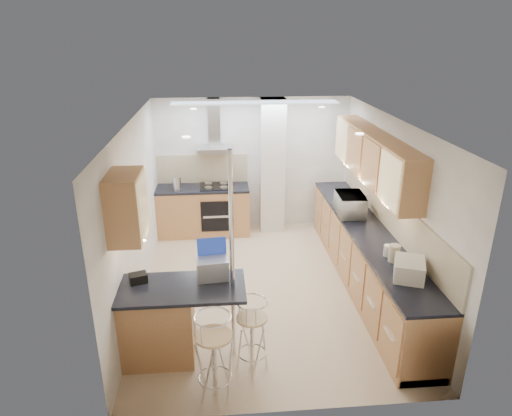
{
  "coord_description": "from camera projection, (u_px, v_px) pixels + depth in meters",
  "views": [
    {
      "loc": [
        -0.65,
        -5.93,
        3.6
      ],
      "look_at": [
        -0.12,
        0.2,
        1.21
      ],
      "focal_mm": 32.0,
      "sensor_mm": 36.0,
      "label": 1
    }
  ],
  "objects": [
    {
      "name": "ground",
      "position": [
        265.0,
        288.0,
        6.86
      ],
      "size": [
        4.8,
        4.8,
        0.0
      ],
      "primitive_type": "plane",
      "color": "tan",
      "rests_on": "ground"
    },
    {
      "name": "bag",
      "position": [
        138.0,
        278.0,
        5.16
      ],
      "size": [
        0.23,
        0.2,
        0.11
      ],
      "primitive_type": "cube",
      "rotation": [
        0.0,
        0.0,
        0.33
      ],
      "color": "black",
      "rests_on": "peninsula"
    },
    {
      "name": "right_counter",
      "position": [
        365.0,
        256.0,
        6.81
      ],
      "size": [
        0.63,
        4.4,
        0.92
      ],
      "color": "#B27347",
      "rests_on": "ground"
    },
    {
      "name": "peninsula",
      "position": [
        182.0,
        322.0,
        5.25
      ],
      "size": [
        1.47,
        0.72,
        0.94
      ],
      "color": "#B27347",
      "rests_on": "ground"
    },
    {
      "name": "kettle",
      "position": [
        177.0,
        184.0,
        8.19
      ],
      "size": [
        0.16,
        0.16,
        0.25
      ],
      "primitive_type": "cylinder",
      "color": "#B5B7BA",
      "rests_on": "back_counter"
    },
    {
      "name": "jar_a",
      "position": [
        351.0,
        195.0,
        7.7
      ],
      "size": [
        0.13,
        0.13,
        0.19
      ],
      "primitive_type": "cylinder",
      "rotation": [
        0.0,
        0.0,
        -0.1
      ],
      "color": "beige",
      "rests_on": "right_counter"
    },
    {
      "name": "laptop",
      "position": [
        212.0,
        268.0,
        5.23
      ],
      "size": [
        0.38,
        0.3,
        0.24
      ],
      "primitive_type": "cube",
      "rotation": [
        0.0,
        0.0,
        0.11
      ],
      "color": "#A3A5AB",
      "rests_on": "peninsula"
    },
    {
      "name": "room_shell",
      "position": [
        285.0,
        182.0,
        6.68
      ],
      "size": [
        3.64,
        4.84,
        2.51
      ],
      "color": "beige",
      "rests_on": "ground"
    },
    {
      "name": "back_counter",
      "position": [
        204.0,
        210.0,
        8.57
      ],
      "size": [
        1.7,
        0.63,
        0.92
      ],
      "color": "#B27347",
      "rests_on": "ground"
    },
    {
      "name": "jar_c",
      "position": [
        394.0,
        253.0,
        5.66
      ],
      "size": [
        0.14,
        0.14,
        0.22
      ],
      "primitive_type": "cylinder",
      "rotation": [
        0.0,
        0.0,
        0.03
      ],
      "color": "#B7AE92",
      "rests_on": "right_counter"
    },
    {
      "name": "microwave",
      "position": [
        350.0,
        205.0,
        7.08
      ],
      "size": [
        0.43,
        0.62,
        0.33
      ],
      "primitive_type": "imported",
      "rotation": [
        0.0,
        0.0,
        1.53
      ],
      "color": "silver",
      "rests_on": "right_counter"
    },
    {
      "name": "jar_b",
      "position": [
        344.0,
        200.0,
        7.55
      ],
      "size": [
        0.13,
        0.13,
        0.15
      ],
      "primitive_type": "cylinder",
      "rotation": [
        0.0,
        0.0,
        -0.21
      ],
      "color": "beige",
      "rests_on": "right_counter"
    },
    {
      "name": "bar_stool_end",
      "position": [
        252.0,
        335.0,
        5.07
      ],
      "size": [
        0.48,
        0.48,
        0.89
      ],
      "primitive_type": null,
      "rotation": [
        0.0,
        0.0,
        1.15
      ],
      "color": "tan",
      "rests_on": "ground"
    },
    {
      "name": "jar_d",
      "position": [
        387.0,
        251.0,
        5.81
      ],
      "size": [
        0.12,
        0.12,
        0.15
      ],
      "primitive_type": "cylinder",
      "rotation": [
        0.0,
        0.0,
        0.24
      ],
      "color": "silver",
      "rests_on": "right_counter"
    },
    {
      "name": "bread_bin",
      "position": [
        409.0,
        269.0,
        5.28
      ],
      "size": [
        0.46,
        0.51,
        0.22
      ],
      "primitive_type": "cube",
      "rotation": [
        0.0,
        0.0,
        -0.37
      ],
      "color": "beige",
      "rests_on": "right_counter"
    },
    {
      "name": "bar_stool_near",
      "position": [
        214.0,
        356.0,
        4.67
      ],
      "size": [
        0.51,
        0.51,
        0.99
      ],
      "primitive_type": null,
      "rotation": [
        0.0,
        0.0,
        0.3
      ],
      "color": "tan",
      "rests_on": "ground"
    }
  ]
}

